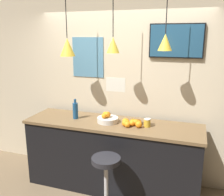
{
  "coord_description": "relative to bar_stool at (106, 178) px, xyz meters",
  "views": [
    {
      "loc": [
        1.04,
        -2.4,
        2.16
      ],
      "look_at": [
        0.0,
        0.68,
        1.34
      ],
      "focal_mm": 40.0,
      "sensor_mm": 36.0,
      "label": 1
    }
  ],
  "objects": [
    {
      "name": "back_wall",
      "position": [
        -0.12,
        1.03,
        0.95
      ],
      "size": [
        8.0,
        0.06,
        2.9
      ],
      "color": "beige",
      "rests_on": "ground_plane"
    },
    {
      "name": "mounted_tv",
      "position": [
        0.64,
        0.98,
        1.58
      ],
      "size": [
        0.71,
        0.04,
        0.45
      ],
      "color": "black"
    },
    {
      "name": "fruit_bowl",
      "position": [
        -0.19,
        0.58,
        0.54
      ],
      "size": [
        0.29,
        0.29,
        0.15
      ],
      "color": "beige",
      "rests_on": "service_counter"
    },
    {
      "name": "service_counter",
      "position": [
        -0.12,
        0.58,
        -0.01
      ],
      "size": [
        2.45,
        0.67,
        0.99
      ],
      "color": "black",
      "rests_on": "ground_plane"
    },
    {
      "name": "pendant_lamp_right",
      "position": [
        0.54,
        0.63,
        1.58
      ],
      "size": [
        0.17,
        0.17,
        0.82
      ],
      "color": "black"
    },
    {
      "name": "spread_jar",
      "position": [
        0.37,
        0.58,
        0.54
      ],
      "size": [
        0.09,
        0.09,
        0.11
      ],
      "color": "gold",
      "rests_on": "service_counter"
    },
    {
      "name": "juice_bottle",
      "position": [
        -0.68,
        0.58,
        0.61
      ],
      "size": [
        0.08,
        0.08,
        0.29
      ],
      "color": "navy",
      "rests_on": "service_counter"
    },
    {
      "name": "wall_poster",
      "position": [
        -0.65,
        0.99,
        1.33
      ],
      "size": [
        0.5,
        0.01,
        0.6
      ],
      "color": "teal"
    },
    {
      "name": "pendant_lamp_middle",
      "position": [
        -0.12,
        0.63,
        1.54
      ],
      "size": [
        0.17,
        0.17,
        0.87
      ],
      "color": "black"
    },
    {
      "name": "bar_stool",
      "position": [
        0.0,
        0.0,
        0.0
      ],
      "size": [
        0.4,
        0.4,
        0.77
      ],
      "color": "#B7B7BC",
      "rests_on": "ground_plane"
    },
    {
      "name": "pendant_lamp_left",
      "position": [
        -0.79,
        0.63,
        1.5
      ],
      "size": [
        0.21,
        0.21,
        0.92
      ],
      "color": "black"
    },
    {
      "name": "hanging_menu_board",
      "position": [
        0.01,
        0.33,
        1.08
      ],
      "size": [
        0.24,
        0.01,
        0.17
      ],
      "color": "silver"
    },
    {
      "name": "orange_pile",
      "position": [
        0.17,
        0.56,
        0.53
      ],
      "size": [
        0.28,
        0.23,
        0.09
      ],
      "color": "orange",
      "rests_on": "service_counter"
    }
  ]
}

